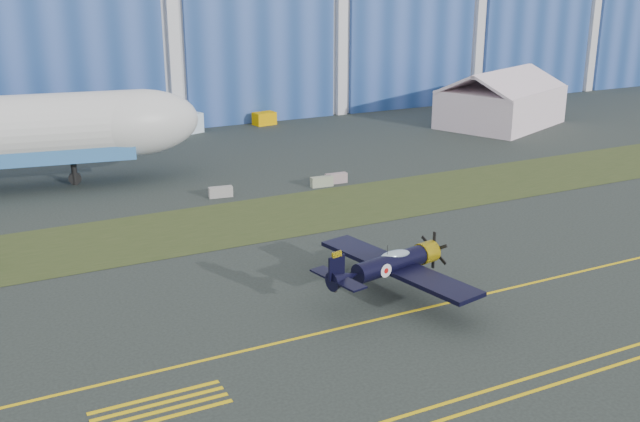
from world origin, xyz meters
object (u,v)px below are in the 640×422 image
shipping_container (180,125)px  tug (264,119)px  warbird (391,264)px  tent (501,97)px

shipping_container → tug: (10.88, 0.76, -0.38)m
warbird → shipping_container: bearing=75.8°
tent → shipping_container: (-36.49, 12.59, -2.28)m
warbird → tent: (38.85, 36.93, 1.30)m
tent → shipping_container: bearing=138.2°
tent → shipping_container: size_ratio=3.35×
tent → warbird: bearing=-159.2°
warbird → shipping_container: warbird is taller
warbird → tent: bearing=32.1°
shipping_container → tug: 10.92m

